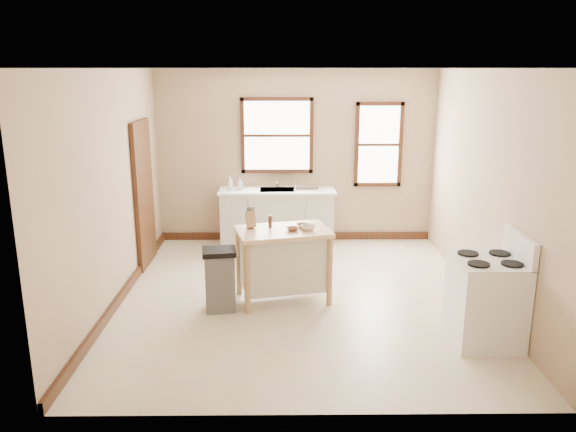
{
  "coord_description": "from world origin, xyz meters",
  "views": [
    {
      "loc": [
        -0.21,
        -6.6,
        2.8
      ],
      "look_at": [
        -0.14,
        0.4,
        0.95
      ],
      "focal_mm": 35.0,
      "sensor_mm": 36.0,
      "label": 1
    }
  ],
  "objects_px": {
    "trash_bin": "(220,280)",
    "bowl_a": "(292,229)",
    "pepper_grinder": "(270,221)",
    "gas_stove": "(487,288)",
    "bowl_c": "(308,228)",
    "kitchen_island": "(283,265)",
    "dish_rack": "(307,186)",
    "soap_bottle_b": "(240,184)",
    "knife_block": "(251,220)",
    "bowl_b": "(303,225)",
    "soap_bottle_a": "(230,183)"
  },
  "relations": [
    {
      "from": "gas_stove",
      "to": "bowl_b",
      "type": "bearing_deg",
      "value": 146.59
    },
    {
      "from": "bowl_a",
      "to": "bowl_c",
      "type": "xyz_separation_m",
      "value": [
        0.19,
        0.03,
        0.01
      ]
    },
    {
      "from": "knife_block",
      "to": "bowl_a",
      "type": "height_order",
      "value": "knife_block"
    },
    {
      "from": "soap_bottle_b",
      "to": "dish_rack",
      "type": "height_order",
      "value": "soap_bottle_b"
    },
    {
      "from": "pepper_grinder",
      "to": "gas_stove",
      "type": "distance_m",
      "value": 2.61
    },
    {
      "from": "kitchen_island",
      "to": "gas_stove",
      "type": "xyz_separation_m",
      "value": [
        2.11,
        -1.12,
        0.13
      ]
    },
    {
      "from": "kitchen_island",
      "to": "trash_bin",
      "type": "relative_size",
      "value": 1.47
    },
    {
      "from": "bowl_a",
      "to": "trash_bin",
      "type": "height_order",
      "value": "bowl_a"
    },
    {
      "from": "trash_bin",
      "to": "soap_bottle_a",
      "type": "bearing_deg",
      "value": 83.65
    },
    {
      "from": "trash_bin",
      "to": "bowl_a",
      "type": "bearing_deg",
      "value": 8.37
    },
    {
      "from": "knife_block",
      "to": "soap_bottle_b",
      "type": "bearing_deg",
      "value": 75.79
    },
    {
      "from": "pepper_grinder",
      "to": "trash_bin",
      "type": "xyz_separation_m",
      "value": [
        -0.59,
        -0.41,
        -0.6
      ]
    },
    {
      "from": "bowl_c",
      "to": "trash_bin",
      "type": "height_order",
      "value": "bowl_c"
    },
    {
      "from": "knife_block",
      "to": "gas_stove",
      "type": "relative_size",
      "value": 0.17
    },
    {
      "from": "soap_bottle_a",
      "to": "kitchen_island",
      "type": "bearing_deg",
      "value": -78.68
    },
    {
      "from": "pepper_grinder",
      "to": "trash_bin",
      "type": "bearing_deg",
      "value": -145.41
    },
    {
      "from": "bowl_c",
      "to": "trash_bin",
      "type": "relative_size",
      "value": 0.24
    },
    {
      "from": "bowl_b",
      "to": "trash_bin",
      "type": "height_order",
      "value": "bowl_b"
    },
    {
      "from": "dish_rack",
      "to": "bowl_c",
      "type": "xyz_separation_m",
      "value": [
        -0.08,
        -2.3,
        -0.03
      ]
    },
    {
      "from": "soap_bottle_a",
      "to": "dish_rack",
      "type": "distance_m",
      "value": 1.23
    },
    {
      "from": "soap_bottle_b",
      "to": "gas_stove",
      "type": "xyz_separation_m",
      "value": [
        2.8,
        -3.38,
        -0.42
      ]
    },
    {
      "from": "kitchen_island",
      "to": "gas_stove",
      "type": "bearing_deg",
      "value": -41.31
    },
    {
      "from": "bowl_a",
      "to": "gas_stove",
      "type": "height_order",
      "value": "gas_stove"
    },
    {
      "from": "kitchen_island",
      "to": "pepper_grinder",
      "type": "distance_m",
      "value": 0.56
    },
    {
      "from": "soap_bottle_b",
      "to": "bowl_b",
      "type": "xyz_separation_m",
      "value": [
        0.93,
        -2.15,
        -0.08
      ]
    },
    {
      "from": "knife_block",
      "to": "gas_stove",
      "type": "bearing_deg",
      "value": -47.11
    },
    {
      "from": "kitchen_island",
      "to": "knife_block",
      "type": "xyz_separation_m",
      "value": [
        -0.4,
        0.08,
        0.55
      ]
    },
    {
      "from": "bowl_a",
      "to": "knife_block",
      "type": "bearing_deg",
      "value": 166.25
    },
    {
      "from": "trash_bin",
      "to": "gas_stove",
      "type": "bearing_deg",
      "value": -24.19
    },
    {
      "from": "kitchen_island",
      "to": "bowl_c",
      "type": "distance_m",
      "value": 0.57
    },
    {
      "from": "bowl_c",
      "to": "soap_bottle_b",
      "type": "bearing_deg",
      "value": 113.31
    },
    {
      "from": "bowl_a",
      "to": "gas_stove",
      "type": "xyz_separation_m",
      "value": [
        2.0,
        -1.07,
        -0.34
      ]
    },
    {
      "from": "soap_bottle_b",
      "to": "trash_bin",
      "type": "bearing_deg",
      "value": -97.39
    },
    {
      "from": "kitchen_island",
      "to": "bowl_c",
      "type": "xyz_separation_m",
      "value": [
        0.3,
        -0.02,
        0.48
      ]
    },
    {
      "from": "dish_rack",
      "to": "knife_block",
      "type": "distance_m",
      "value": 2.34
    },
    {
      "from": "soap_bottle_b",
      "to": "bowl_a",
      "type": "xyz_separation_m",
      "value": [
        0.8,
        -2.31,
        -0.08
      ]
    },
    {
      "from": "kitchen_island",
      "to": "knife_block",
      "type": "height_order",
      "value": "knife_block"
    },
    {
      "from": "pepper_grinder",
      "to": "soap_bottle_b",
      "type": "bearing_deg",
      "value": 103.6
    },
    {
      "from": "dish_rack",
      "to": "kitchen_island",
      "type": "bearing_deg",
      "value": -101.26
    },
    {
      "from": "bowl_a",
      "to": "dish_rack",
      "type": "bearing_deg",
      "value": 83.34
    },
    {
      "from": "pepper_grinder",
      "to": "bowl_a",
      "type": "distance_m",
      "value": 0.31
    },
    {
      "from": "bowl_c",
      "to": "kitchen_island",
      "type": "bearing_deg",
      "value": 176.74
    },
    {
      "from": "pepper_grinder",
      "to": "bowl_c",
      "type": "relative_size",
      "value": 0.82
    },
    {
      "from": "soap_bottle_a",
      "to": "knife_block",
      "type": "xyz_separation_m",
      "value": [
        0.45,
        -2.16,
        -0.03
      ]
    },
    {
      "from": "soap_bottle_a",
      "to": "soap_bottle_b",
      "type": "relative_size",
      "value": 1.25
    },
    {
      "from": "soap_bottle_b",
      "to": "gas_stove",
      "type": "relative_size",
      "value": 0.15
    },
    {
      "from": "knife_block",
      "to": "bowl_b",
      "type": "bearing_deg",
      "value": -18.25
    },
    {
      "from": "dish_rack",
      "to": "bowl_a",
      "type": "bearing_deg",
      "value": -98.31
    },
    {
      "from": "trash_bin",
      "to": "dish_rack",
      "type": "bearing_deg",
      "value": 57.89
    },
    {
      "from": "dish_rack",
      "to": "bowl_c",
      "type": "relative_size",
      "value": 2.12
    }
  ]
}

